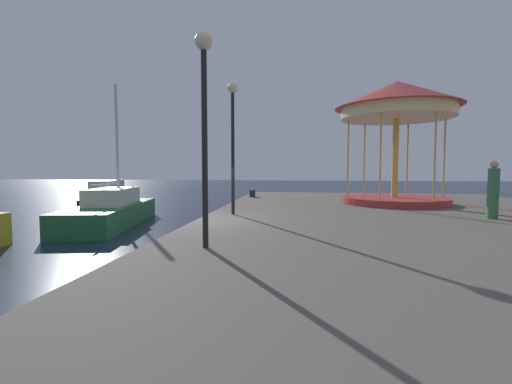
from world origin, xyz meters
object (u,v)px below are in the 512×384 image
(lamp_post_near_edge, at_px, (204,103))
(lamp_post_mid_promenade, at_px, (233,126))
(sailboat_navy, at_px, (112,197))
(carousel, at_px, (397,112))
(bollard_north, at_px, (252,194))
(person_far_corner, at_px, (493,192))
(bollard_center, at_px, (253,193))
(sailboat_green, at_px, (111,211))

(lamp_post_near_edge, xyz_separation_m, lamp_post_mid_promenade, (-0.45, 5.26, 0.16))
(sailboat_navy, relative_size, carousel, 1.33)
(carousel, relative_size, lamp_post_near_edge, 1.29)
(sailboat_navy, xyz_separation_m, bollard_north, (9.06, -0.76, 0.35))
(sailboat_navy, height_order, lamp_post_mid_promenade, sailboat_navy)
(lamp_post_near_edge, height_order, lamp_post_mid_promenade, lamp_post_mid_promenade)
(sailboat_navy, xyz_separation_m, lamp_post_mid_promenade, (9.46, -8.32, 3.30))
(person_far_corner, bearing_deg, carousel, 111.23)
(lamp_post_near_edge, relative_size, bollard_center, 10.96)
(carousel, height_order, bollard_center, carousel)
(person_far_corner, bearing_deg, sailboat_green, 173.04)
(lamp_post_mid_promenade, relative_size, bollard_center, 11.64)
(sailboat_navy, bearing_deg, lamp_post_near_edge, -53.88)
(sailboat_green, xyz_separation_m, bollard_north, (5.32, 5.81, 0.39))
(lamp_post_mid_promenade, bearing_deg, lamp_post_near_edge, -85.09)
(carousel, relative_size, bollard_north, 14.18)
(carousel, height_order, lamp_post_mid_promenade, carousel)
(sailboat_navy, distance_m, carousel, 17.21)
(carousel, bearing_deg, person_far_corner, -68.77)
(lamp_post_mid_promenade, height_order, bollard_north, lamp_post_mid_promenade)
(lamp_post_mid_promenade, distance_m, person_far_corner, 8.95)
(sailboat_green, height_order, person_far_corner, sailboat_green)
(lamp_post_near_edge, bearing_deg, carousel, 57.76)
(lamp_post_near_edge, relative_size, lamp_post_mid_promenade, 0.94)
(lamp_post_near_edge, height_order, person_far_corner, lamp_post_near_edge)
(sailboat_green, relative_size, sailboat_navy, 0.93)
(carousel, bearing_deg, lamp_post_near_edge, -122.24)
(bollard_north, distance_m, bollard_center, 0.26)
(lamp_post_near_edge, distance_m, person_far_corner, 9.97)
(carousel, distance_m, bollard_center, 8.75)
(sailboat_green, height_order, lamp_post_mid_promenade, sailboat_green)
(sailboat_green, height_order, lamp_post_near_edge, sailboat_green)
(sailboat_navy, bearing_deg, person_far_corner, -24.68)
(carousel, xyz_separation_m, lamp_post_near_edge, (-6.34, -10.06, -1.28))
(person_far_corner, bearing_deg, lamp_post_near_edge, -147.36)
(carousel, xyz_separation_m, lamp_post_mid_promenade, (-6.79, -4.79, -1.12))
(carousel, bearing_deg, sailboat_green, -166.32)
(lamp_post_near_edge, bearing_deg, bollard_north, 93.80)
(lamp_post_near_edge, bearing_deg, sailboat_green, 131.37)
(sailboat_green, distance_m, lamp_post_near_edge, 9.87)
(sailboat_green, height_order, sailboat_navy, sailboat_navy)
(lamp_post_near_edge, bearing_deg, bollard_center, 93.46)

